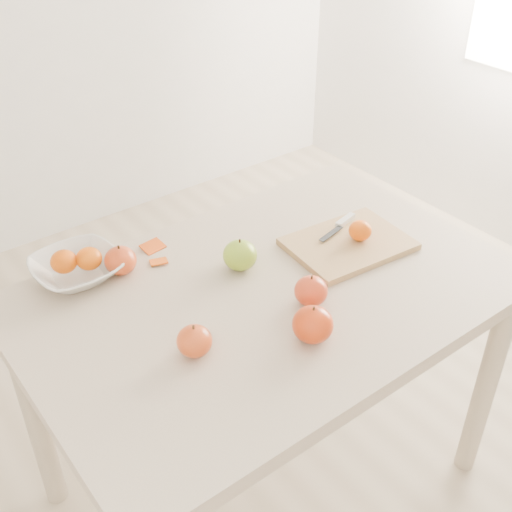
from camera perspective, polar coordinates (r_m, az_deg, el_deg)
ground at (r=2.12m, az=0.87°, el=-19.17°), size 3.50×3.50×0.00m
table at (r=1.64m, az=1.07°, el=-5.64°), size 1.20×0.80×0.75m
cutting_board at (r=1.74m, az=8.21°, el=1.07°), size 0.33×0.26×0.02m
board_tangerine at (r=1.74m, az=9.24°, el=2.25°), size 0.06×0.06×0.05m
fruit_bowl at (r=1.66m, az=-15.64°, el=-1.11°), size 0.22×0.22×0.05m
bowl_tangerine_near at (r=1.65m, az=-16.71°, el=-0.47°), size 0.07×0.07×0.06m
bowl_tangerine_far at (r=1.64m, az=-14.63°, el=-0.22°), size 0.06×0.06×0.06m
orange_peel_a at (r=1.74m, az=-9.15°, el=0.73°), size 0.06×0.05×0.01m
orange_peel_b at (r=1.68m, az=-8.64°, el=-0.56°), size 0.05×0.05×0.01m
paring_knife at (r=1.80m, az=7.75°, el=2.98°), size 0.17×0.06×0.01m
apple_green at (r=1.63m, az=-1.43°, el=0.08°), size 0.09×0.09×0.08m
apple_red_e at (r=1.52m, az=4.91°, el=-3.11°), size 0.08×0.08×0.07m
apple_red_c at (r=1.42m, az=5.07°, el=-6.08°), size 0.09×0.09×0.08m
apple_red_b at (r=1.39m, az=-5.50°, el=-7.53°), size 0.08×0.08×0.07m
apple_red_a at (r=1.65m, az=-11.96°, el=-0.40°), size 0.08×0.08×0.07m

